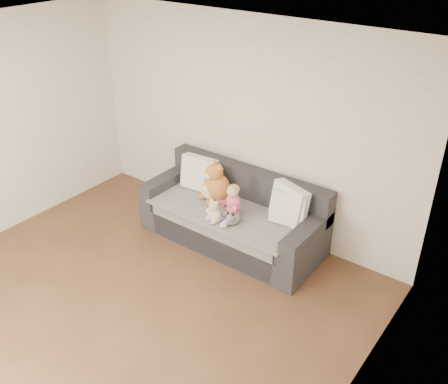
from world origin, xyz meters
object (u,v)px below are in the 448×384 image
at_px(sofa, 233,218).
at_px(teddy_bear, 214,212).
at_px(plush_cat, 216,185).
at_px(sippy_cup, 224,217).
at_px(toddler, 231,204).

relative_size(sofa, teddy_bear, 8.41).
bearing_deg(teddy_bear, sofa, 96.05).
xyz_separation_m(sofa, teddy_bear, (0.00, -0.38, 0.27)).
height_order(plush_cat, sippy_cup, plush_cat).
bearing_deg(toddler, sofa, 118.77).
bearing_deg(sofa, sippy_cup, -72.91).
height_order(sofa, teddy_bear, sofa).
height_order(toddler, plush_cat, plush_cat).
xyz_separation_m(toddler, plush_cat, (-0.39, 0.21, 0.03)).
distance_m(sofa, teddy_bear, 0.47).
xyz_separation_m(plush_cat, teddy_bear, (0.27, -0.39, -0.09)).
height_order(toddler, teddy_bear, toddler).
bearing_deg(sofa, teddy_bear, -89.99).
xyz_separation_m(sofa, toddler, (0.11, -0.20, 0.33)).
bearing_deg(sippy_cup, teddy_bear, -150.92).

